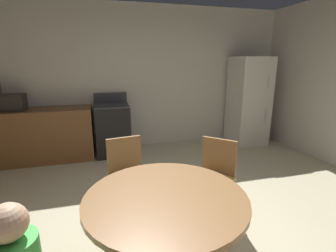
# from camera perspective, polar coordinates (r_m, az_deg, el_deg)

# --- Properties ---
(ground_plane) EXTENTS (14.00, 14.00, 0.00)m
(ground_plane) POSITION_cam_1_polar(r_m,az_deg,el_deg) (2.65, 4.01, -24.42)
(ground_plane) COLOR beige
(wall_back) EXTENTS (6.13, 0.12, 2.70)m
(wall_back) POSITION_cam_1_polar(r_m,az_deg,el_deg) (4.92, -7.10, 10.85)
(wall_back) COLOR beige
(wall_back) RESTS_ON ground
(kitchen_counter) EXTENTS (1.88, 0.60, 0.90)m
(kitchen_counter) POSITION_cam_1_polar(r_m,az_deg,el_deg) (4.76, -28.26, -1.96)
(kitchen_counter) COLOR brown
(kitchen_counter) RESTS_ON ground
(oven_range) EXTENTS (0.60, 0.60, 1.10)m
(oven_range) POSITION_cam_1_polar(r_m,az_deg,el_deg) (4.63, -12.58, -0.74)
(oven_range) COLOR black
(oven_range) RESTS_ON ground
(refrigerator) EXTENTS (0.68, 0.68, 1.76)m
(refrigerator) POSITION_cam_1_polar(r_m,az_deg,el_deg) (5.34, 18.01, 5.46)
(refrigerator) COLOR silver
(refrigerator) RESTS_ON ground
(microwave) EXTENTS (0.44, 0.32, 0.26)m
(microwave) POSITION_cam_1_polar(r_m,az_deg,el_deg) (4.73, -32.68, 4.59)
(microwave) COLOR black
(microwave) RESTS_ON kitchen_counter
(dining_table) EXTENTS (1.15, 1.15, 0.76)m
(dining_table) POSITION_cam_1_polar(r_m,az_deg,el_deg) (1.89, -0.51, -19.95)
(dining_table) COLOR olive
(dining_table) RESTS_ON ground
(chair_north) EXTENTS (0.46, 0.46, 0.87)m
(chair_north) POSITION_cam_1_polar(r_m,az_deg,el_deg) (2.76, -9.29, -10.55)
(chair_north) COLOR olive
(chair_north) RESTS_ON ground
(chair_northeast) EXTENTS (0.57, 0.57, 0.87)m
(chair_northeast) POSITION_cam_1_polar(r_m,az_deg,el_deg) (2.73, 10.66, -10.93)
(chair_northeast) COLOR olive
(chair_northeast) RESTS_ON ground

